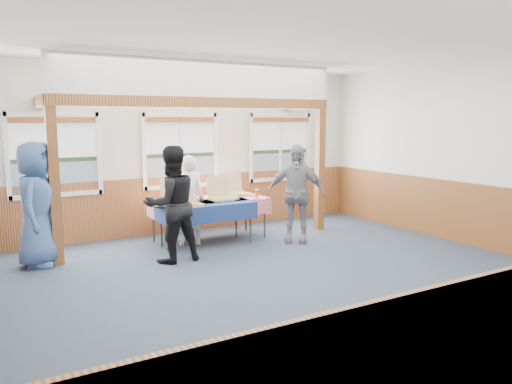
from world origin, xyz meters
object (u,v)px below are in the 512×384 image
Objects in this scene: table_right at (210,202)px; man_blue at (36,204)px; table_left at (206,206)px; woman_black at (171,204)px; person_grey at (296,193)px; woman_white at (188,200)px.

man_blue is at bearing -153.65° from table_right.
man_blue is at bearing 170.12° from table_left.
table_right is 2.95m from man_blue.
person_grey is at bearing 177.99° from woman_black.
woman_white is (-0.25, 0.21, 0.10)m from table_left.
person_grey is (2.39, 0.09, -0.02)m from woman_black.
table_right is at bearing -64.33° from man_blue.
woman_black reaches higher than table_left.
woman_white is 1.92m from person_grey.
person_grey is (4.23, -0.72, -0.06)m from man_blue.
man_blue is (-2.72, 0.16, 0.25)m from table_left.
man_blue is (-1.83, 0.81, 0.04)m from woman_black.
woman_black reaches higher than table_right.
woman_black is 1.02× the size of person_grey.
man_blue reaches higher than table_right.
woman_white is (-0.47, -0.12, 0.09)m from table_right.
man_blue is at bearing -28.00° from woman_black.
woman_white is at bearing -66.55° from man_blue.
table_right is at bearing -172.94° from person_grey.
woman_white is at bearing -161.84° from person_grey.
table_left is 1.12m from woman_black.
woman_white reaches higher than table_left.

